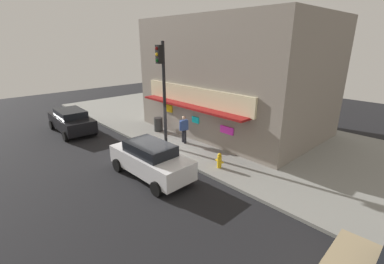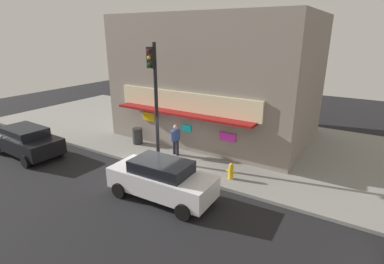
{
  "view_description": "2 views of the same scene",
  "coord_description": "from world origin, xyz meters",
  "views": [
    {
      "loc": [
        11.34,
        -8.14,
        5.99
      ],
      "look_at": [
        0.68,
        1.82,
        1.04
      ],
      "focal_mm": 24.89,
      "sensor_mm": 36.0,
      "label": 1
    },
    {
      "loc": [
        8.55,
        -10.38,
        6.44
      ],
      "look_at": [
        1.03,
        1.73,
        1.69
      ],
      "focal_mm": 27.83,
      "sensor_mm": 36.0,
      "label": 2
    }
  ],
  "objects": [
    {
      "name": "ground_plane",
      "position": [
        0.0,
        0.0,
        0.0
      ],
      "size": [
        48.61,
        48.61,
        0.0
      ],
      "primitive_type": "plane",
      "color": "black"
    },
    {
      "name": "corner_building",
      "position": [
        0.03,
        6.44,
        3.81
      ],
      "size": [
        11.37,
        8.41,
        7.33
      ],
      "color": "gray",
      "rests_on": "sidewalk"
    },
    {
      "name": "sidewalk",
      "position": [
        0.0,
        5.67,
        0.07
      ],
      "size": [
        32.41,
        11.34,
        0.15
      ],
      "primitive_type": "cube",
      "color": "gray",
      "rests_on": "ground_plane"
    },
    {
      "name": "pedestrian",
      "position": [
        -0.11,
        1.9,
        1.08
      ],
      "size": [
        0.45,
        0.61,
        1.69
      ],
      "color": "black",
      "rests_on": "sidewalk"
    },
    {
      "name": "traffic_light",
      "position": [
        -0.4,
        0.63,
        3.9
      ],
      "size": [
        0.32,
        0.58,
        5.91
      ],
      "color": "black",
      "rests_on": "sidewalk"
    },
    {
      "name": "trash_can",
      "position": [
        -3.05,
        2.12,
        0.61
      ],
      "size": [
        0.59,
        0.59,
        0.94
      ],
      "primitive_type": "cylinder",
      "color": "#2D2D2D",
      "rests_on": "sidewalk"
    },
    {
      "name": "fire_hydrant",
      "position": [
        3.63,
        0.9,
        0.52
      ],
      "size": [
        0.46,
        0.22,
        0.77
      ],
      "color": "gold",
      "rests_on": "sidewalk"
    },
    {
      "name": "parked_car_black",
      "position": [
        -7.31,
        -2.17,
        0.83
      ],
      "size": [
        4.65,
        2.27,
        1.59
      ],
      "color": "black",
      "rests_on": "ground_plane"
    },
    {
      "name": "parked_car_white",
      "position": [
        1.83,
        -1.88,
        0.85
      ],
      "size": [
        4.45,
        2.04,
        1.65
      ],
      "color": "silver",
      "rests_on": "ground_plane"
    }
  ]
}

